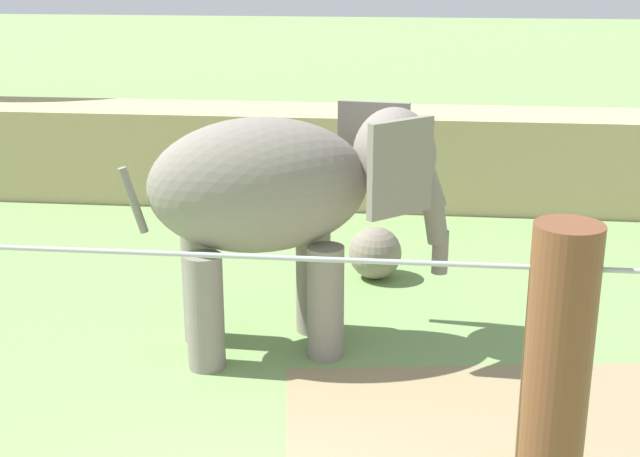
{
  "coord_description": "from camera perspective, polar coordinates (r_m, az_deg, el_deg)",
  "views": [
    {
      "loc": [
        1.45,
        -6.26,
        5.01
      ],
      "look_at": [
        0.23,
        4.86,
        1.4
      ],
      "focal_mm": 49.28,
      "sensor_mm": 36.0,
      "label": 1
    }
  ],
  "objects": [
    {
      "name": "elephant",
      "position": [
        10.94,
        -2.28,
        2.19
      ],
      "size": [
        4.04,
        2.36,
        3.1
      ],
      "color": "gray",
      "rests_on": "ground"
    },
    {
      "name": "dirt_patch",
      "position": [
        9.79,
        12.23,
        -13.36
      ],
      "size": [
        5.2,
        4.16,
        0.01
      ],
      "primitive_type": "cube",
      "rotation": [
        0.0,
        0.0,
        0.14
      ],
      "color": "#937F5B",
      "rests_on": "ground"
    },
    {
      "name": "enrichment_ball",
      "position": [
        13.82,
        3.6,
        -1.59
      ],
      "size": [
        0.83,
        0.83,
        0.83
      ],
      "primitive_type": "sphere",
      "color": "gray",
      "rests_on": "ground"
    },
    {
      "name": "embankment_wall",
      "position": [
        17.96,
        1.47,
        4.75
      ],
      "size": [
        36.0,
        1.8,
        1.86
      ],
      "primitive_type": "cube",
      "color": "tan",
      "rests_on": "ground"
    }
  ]
}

